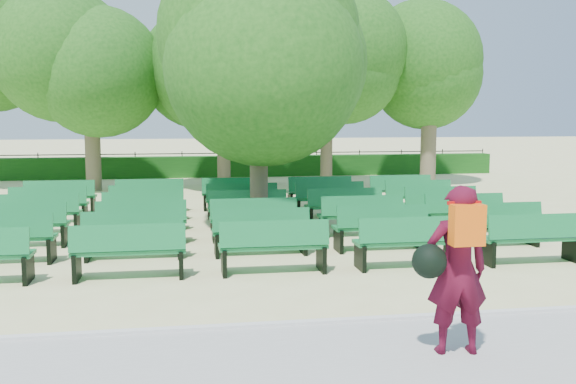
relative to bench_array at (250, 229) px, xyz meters
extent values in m
plane|color=beige|center=(-0.52, -0.39, -0.10)|extent=(120.00, 120.00, 0.00)
cube|color=#ABAAA6|center=(-0.52, -7.79, -0.07)|extent=(30.00, 2.20, 0.06)
cube|color=silver|center=(-0.52, -6.64, -0.05)|extent=(30.00, 0.12, 0.10)
cube|color=#175015|center=(-0.52, 13.61, 0.35)|extent=(26.00, 0.70, 0.90)
cube|color=#137237|center=(0.00, 0.01, 0.37)|extent=(1.85, 0.55, 0.06)
cube|color=#137237|center=(0.00, -0.20, 0.62)|extent=(1.85, 0.18, 0.43)
cylinder|color=brown|center=(0.28, 0.55, 1.32)|extent=(0.42, 0.42, 2.84)
ellipsoid|color=#27621A|center=(0.28, 0.55, 3.98)|extent=(4.52, 4.52, 4.07)
imported|color=#4A0A1E|center=(1.47, -7.86, 0.90)|extent=(0.72, 0.51, 1.87)
cube|color=#FE5E0D|center=(1.47, -8.07, 1.43)|extent=(0.35, 0.17, 0.44)
sphere|color=black|center=(1.12, -7.92, 1.02)|extent=(0.37, 0.37, 0.37)
camera|label=1|loc=(-1.46, -14.32, 2.58)|focal=40.00mm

